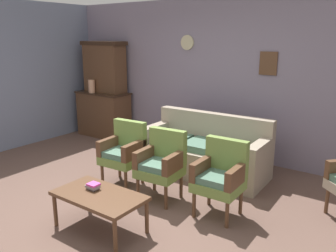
{
  "coord_description": "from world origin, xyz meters",
  "views": [
    {
      "loc": [
        2.85,
        -2.78,
        2.07
      ],
      "look_at": [
        0.1,
        1.02,
        0.85
      ],
      "focal_mm": 37.31,
      "sensor_mm": 36.0,
      "label": 1
    }
  ],
  "objects": [
    {
      "name": "armchair_by_doorway",
      "position": [
        -0.39,
        0.65,
        0.5
      ],
      "size": [
        0.55,
        0.53,
        0.9
      ],
      "color": "olive",
      "rests_on": "ground"
    },
    {
      "name": "floral_couch",
      "position": [
        0.34,
        1.67,
        0.33
      ],
      "size": [
        1.94,
        0.86,
        0.9
      ],
      "color": "gray",
      "rests_on": "ground"
    },
    {
      "name": "armchair_near_couch_end",
      "position": [
        1.13,
        0.65,
        0.5
      ],
      "size": [
        0.53,
        0.5,
        0.9
      ],
      "color": "olive",
      "rests_on": "ground"
    },
    {
      "name": "ground_plane",
      "position": [
        0.0,
        0.0,
        0.0
      ],
      "size": [
        7.68,
        7.68,
        0.0
      ],
      "primitive_type": "plane",
      "color": "brown"
    },
    {
      "name": "wall_back_with_decor",
      "position": [
        0.0,
        2.63,
        1.35
      ],
      "size": [
        6.4,
        0.09,
        2.7
      ],
      "color": "gray",
      "rests_on": "ground"
    },
    {
      "name": "book_stack_on_table",
      "position": [
        0.1,
        -0.38,
        0.46
      ],
      "size": [
        0.15,
        0.11,
        0.07
      ],
      "color": "slate",
      "rests_on": "coffee_table"
    },
    {
      "name": "cabinet_upper_hutch",
      "position": [
        -2.46,
        2.33,
        1.45
      ],
      "size": [
        0.99,
        0.38,
        1.03
      ],
      "color": "brown",
      "rests_on": "side_cabinet"
    },
    {
      "name": "armchair_near_cabinet",
      "position": [
        0.32,
        0.59,
        0.5
      ],
      "size": [
        0.56,
        0.53,
        0.9
      ],
      "color": "olive",
      "rests_on": "ground"
    },
    {
      "name": "side_cabinet",
      "position": [
        -2.46,
        2.25,
        0.47
      ],
      "size": [
        1.16,
        0.55,
        0.93
      ],
      "color": "brown",
      "rests_on": "ground"
    },
    {
      "name": "coffee_table",
      "position": [
        0.23,
        -0.43,
        0.38
      ],
      "size": [
        1.0,
        0.56,
        0.42
      ],
      "color": "brown",
      "rests_on": "ground"
    },
    {
      "name": "vase_on_cabinet",
      "position": [
        -2.59,
        2.08,
        1.06
      ],
      "size": [
        0.13,
        0.13,
        0.27
      ],
      "primitive_type": "cylinder",
      "color": "tan",
      "rests_on": "side_cabinet"
    }
  ]
}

